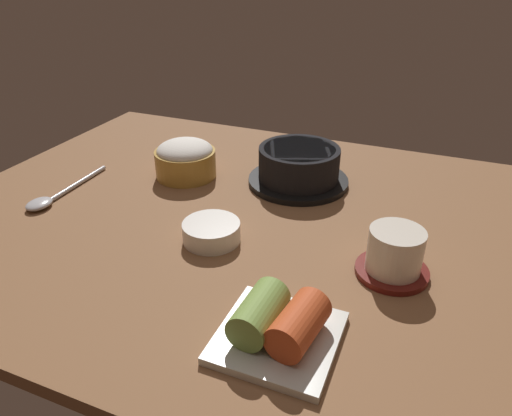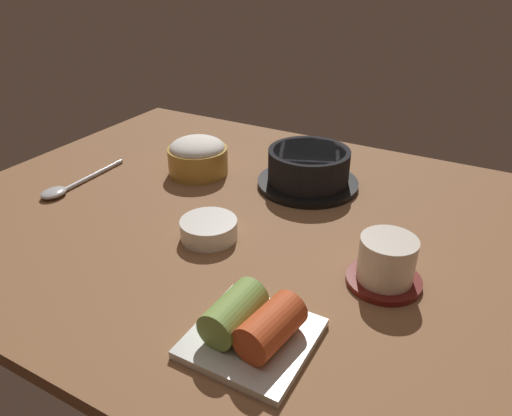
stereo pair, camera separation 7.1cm
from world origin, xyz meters
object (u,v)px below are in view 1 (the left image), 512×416
at_px(banchan_cup_center, 211,231).
at_px(kimchi_plate, 278,325).
at_px(rice_bowl, 185,158).
at_px(stone_pot, 299,166).
at_px(spoon, 52,197).
at_px(tea_cup_with_saucer, 395,254).

distance_m(banchan_cup_center, kimchi_plate, 0.22).
bearing_deg(rice_bowl, stone_pot, 13.49).
distance_m(stone_pot, rice_bowl, 0.21).
distance_m(rice_bowl, banchan_cup_center, 0.23).
bearing_deg(rice_bowl, spoon, -132.66).
bearing_deg(rice_bowl, tea_cup_with_saucer, -22.07).
height_order(stone_pot, tea_cup_with_saucer, stone_pot).
relative_size(stone_pot, banchan_cup_center, 2.14).
relative_size(stone_pot, tea_cup_with_saucer, 1.88).
bearing_deg(stone_pot, tea_cup_with_saucer, -46.91).
bearing_deg(tea_cup_with_saucer, rice_bowl, 157.93).
relative_size(rice_bowl, banchan_cup_center, 1.33).
height_order(rice_bowl, kimchi_plate, rice_bowl).
height_order(tea_cup_with_saucer, spoon, tea_cup_with_saucer).
height_order(stone_pot, rice_bowl, rice_bowl).
bearing_deg(spoon, stone_pot, 31.49).
xyz_separation_m(tea_cup_with_saucer, spoon, (-0.56, -0.01, -0.03)).
bearing_deg(banchan_cup_center, kimchi_plate, -43.85).
bearing_deg(kimchi_plate, banchan_cup_center, 136.15).
xyz_separation_m(rice_bowl, spoon, (-0.16, -0.17, -0.03)).
relative_size(banchan_cup_center, spoon, 0.44).
xyz_separation_m(tea_cup_with_saucer, kimchi_plate, (-0.10, -0.17, -0.01)).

